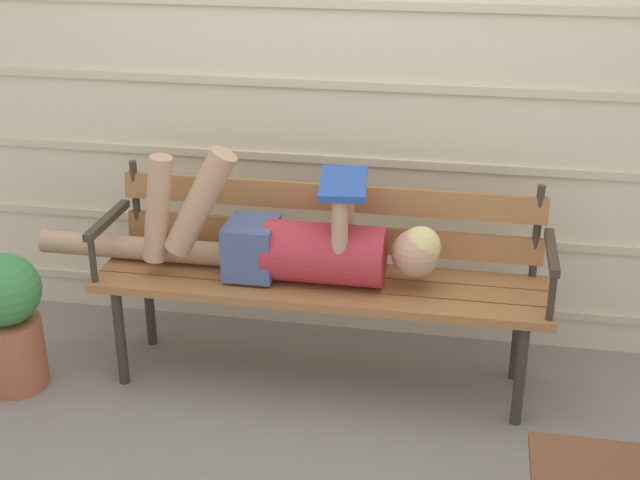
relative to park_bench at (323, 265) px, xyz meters
The scene contains 5 objects.
ground_plane 0.56m from the park_bench, 90.00° to the right, with size 12.00×12.00×0.00m, color gray.
house_siding 0.79m from the park_bench, 90.00° to the left, with size 4.37×0.08×2.34m.
park_bench is the anchor object (origin of this frame).
reclining_person 0.19m from the park_bench, 154.06° to the right, with size 1.71×0.27×0.56m.
potted_plant 1.31m from the park_bench, 165.04° to the right, with size 0.30×0.30×0.60m.
Camera 1 is at (0.57, -2.94, 2.02)m, focal length 48.69 mm.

